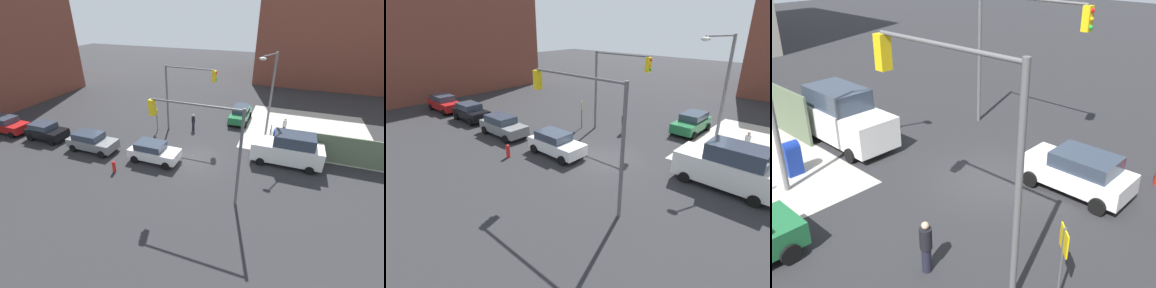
# 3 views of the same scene
# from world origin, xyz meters

# --- Properties ---
(ground_plane) EXTENTS (120.00, 120.00, 0.00)m
(ground_plane) POSITION_xyz_m (0.00, 0.00, 0.00)
(ground_plane) COLOR #28282B
(sidewalk_corner) EXTENTS (12.00, 12.00, 0.01)m
(sidewalk_corner) POSITION_xyz_m (9.00, 9.00, 0.01)
(sidewalk_corner) COLOR #ADA89E
(sidewalk_corner) RESTS_ON ground
(building_warehouse_north) EXTENTS (32.00, 18.00, 15.30)m
(building_warehouse_north) POSITION_xyz_m (16.88, 34.00, 7.65)
(building_warehouse_north) COLOR brown
(building_warehouse_north) RESTS_ON ground
(traffic_signal_nw_corner) EXTENTS (5.08, 0.36, 6.50)m
(traffic_signal_nw_corner) POSITION_xyz_m (-2.58, 4.50, 4.61)
(traffic_signal_nw_corner) COLOR #59595B
(traffic_signal_nw_corner) RESTS_ON ground
(traffic_signal_se_corner) EXTENTS (5.94, 0.36, 6.50)m
(traffic_signal_se_corner) POSITION_xyz_m (2.21, -4.50, 4.66)
(traffic_signal_se_corner) COLOR #59595B
(traffic_signal_se_corner) RESTS_ON ground
(street_lamp_corner) EXTENTS (1.27, 2.51, 8.00)m
(street_lamp_corner) POSITION_xyz_m (5.06, 5.46, 4.70)
(street_lamp_corner) COLOR slate
(street_lamp_corner) RESTS_ON ground
(warning_sign_two_way) EXTENTS (0.48, 0.48, 2.40)m
(warning_sign_two_way) POSITION_xyz_m (-5.40, 3.75, 1.64)
(warning_sign_two_way) COLOR #4C4C4C
(warning_sign_two_way) RESTS_ON ground
(mailbox_blue) EXTENTS (0.56, 0.64, 1.43)m
(mailbox_blue) POSITION_xyz_m (6.20, 5.00, 0.76)
(mailbox_blue) COLOR navy
(mailbox_blue) RESTS_ON ground
(fire_hydrant) EXTENTS (0.26, 0.26, 0.94)m
(fire_hydrant) POSITION_xyz_m (-5.00, -4.20, 0.49)
(fire_hydrant) COLOR red
(fire_hydrant) RESTS_ON ground
(coupe_black) EXTENTS (3.85, 2.02, 1.62)m
(coupe_black) POSITION_xyz_m (-14.38, -1.74, 0.84)
(coupe_black) COLOR black
(coupe_black) RESTS_ON ground
(hatchback_red) EXTENTS (4.37, 2.02, 1.62)m
(hatchback_red) POSITION_xyz_m (-19.37, -1.95, 0.84)
(hatchback_red) COLOR #B21919
(hatchback_red) RESTS_ON ground
(hatchback_white) EXTENTS (4.12, 2.02, 1.62)m
(hatchback_white) POSITION_xyz_m (-2.92, -1.63, 0.84)
(hatchback_white) COLOR white
(hatchback_white) RESTS_ON ground
(coupe_green) EXTENTS (2.02, 4.27, 1.62)m
(coupe_green) POSITION_xyz_m (2.07, 9.22, 0.84)
(coupe_green) COLOR #1E6638
(coupe_green) RESTS_ON ground
(hatchback_gray) EXTENTS (4.39, 2.02, 1.62)m
(hatchback_gray) POSITION_xyz_m (-8.87, -1.94, 0.84)
(hatchback_gray) COLOR slate
(hatchback_gray) RESTS_ON ground
(van_white_delivery) EXTENTS (5.40, 2.32, 2.62)m
(van_white_delivery) POSITION_xyz_m (7.30, 1.80, 1.28)
(van_white_delivery) COLOR white
(van_white_delivery) RESTS_ON ground
(pedestrian_crossing) EXTENTS (0.36, 0.36, 1.68)m
(pedestrian_crossing) POSITION_xyz_m (6.80, 7.40, 0.87)
(pedestrian_crossing) COLOR #B2B2B7
(pedestrian_crossing) RESTS_ON ground
(pedestrian_waiting) EXTENTS (0.36, 0.36, 1.68)m
(pedestrian_waiting) POSITION_xyz_m (-2.00, 5.20, 0.87)
(pedestrian_waiting) COLOR black
(pedestrian_waiting) RESTS_ON ground
(bicycle_leaning_on_fence) EXTENTS (0.05, 1.75, 0.97)m
(bicycle_leaning_on_fence) POSITION_xyz_m (5.60, 7.20, 0.35)
(bicycle_leaning_on_fence) COLOR black
(bicycle_leaning_on_fence) RESTS_ON ground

